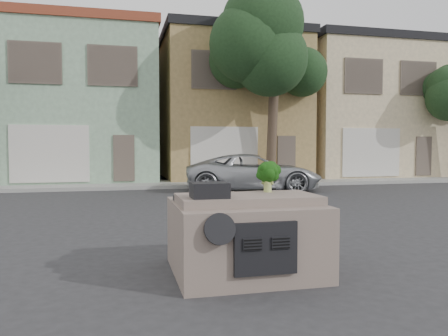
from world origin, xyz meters
name	(u,v)px	position (x,y,z in m)	size (l,w,h in m)	color
ground_plane	(205,231)	(0.00, 0.00, 0.00)	(120.00, 120.00, 0.00)	#303033
sidewalk	(160,184)	(0.00, 10.50, 0.07)	(40.00, 3.00, 0.15)	gray
townhouse_mint	(83,107)	(-3.50, 14.50, 3.77)	(7.20, 8.20, 7.55)	#8CAF8F
townhouse_tan	(226,109)	(4.00, 14.50, 3.77)	(7.20, 8.20, 7.55)	#9F824D
townhouse_beige	(350,112)	(11.50, 14.50, 3.77)	(7.20, 8.20, 7.55)	beige
silver_pickup	(253,191)	(3.39, 7.47, 0.00)	(2.43, 5.27, 1.46)	#ACAFB4
tree_near	(272,91)	(5.00, 9.80, 4.25)	(4.40, 4.00, 8.50)	#1C361A
car_dashboard	(245,233)	(0.00, -3.00, 0.56)	(2.00, 1.80, 1.12)	#7B695F
instrument_hump	(209,190)	(-0.58, -3.35, 1.22)	(0.48, 0.38, 0.20)	black
wiper_arm	(255,190)	(0.28, -2.62, 1.13)	(0.70, 0.03, 0.02)	black
broccoli	(268,176)	(0.39, -2.86, 1.35)	(0.38, 0.38, 0.46)	#11350B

